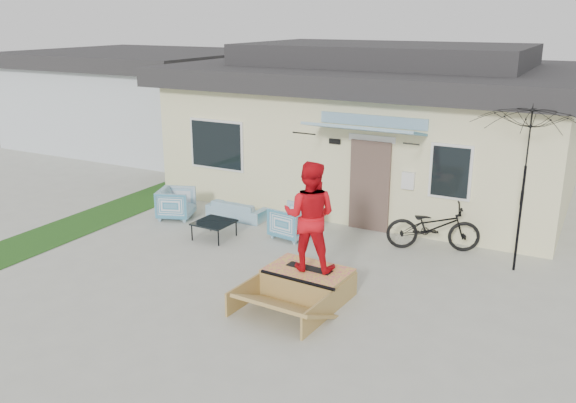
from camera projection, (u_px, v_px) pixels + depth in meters
The scene contains 13 objects.
ground at pixel (226, 295), 10.83m from camera, with size 90.00×90.00×0.00m, color #A8A99C.
grass_strip at pixel (94, 219), 14.85m from camera, with size 1.40×8.00×0.01m, color #1C4616.
house at pixel (382, 121), 17.00m from camera, with size 10.80×8.49×4.10m.
neighbor_house at pixel (142, 96), 23.46m from camera, with size 8.60×7.60×3.50m.
loveseat at pixel (237, 207), 14.83m from camera, with size 1.52×0.45×0.59m, color teal.
armchair_left at pixel (176, 202), 14.82m from camera, with size 0.80×0.75×0.82m, color teal.
armchair_right at pixel (291, 220), 13.52m from camera, with size 0.79×0.74×0.81m, color teal.
coffee_table at pixel (214, 230), 13.52m from camera, with size 0.79×0.79×0.39m, color black.
bicycle at pixel (434, 222), 12.75m from camera, with size 0.68×1.95×1.25m, color black.
patio_umbrella at pixel (524, 184), 11.37m from camera, with size 2.24×2.09×2.20m.
skate_ramp at pixel (308, 282), 10.76m from camera, with size 1.44×1.92×0.48m, color #A17E40, non-canonical shape.
skateboard at pixel (309, 268), 10.72m from camera, with size 0.85×0.21×0.05m, color black.
skater at pixel (310, 214), 10.43m from camera, with size 0.95×0.73×1.94m, color red.
Camera 1 is at (5.62, -8.18, 4.77)m, focal length 37.78 mm.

